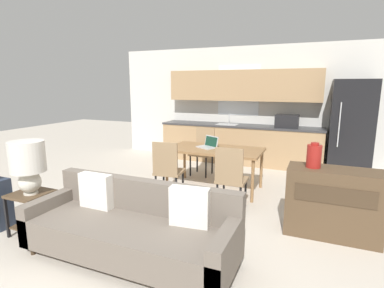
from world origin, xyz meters
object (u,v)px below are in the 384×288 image
(dining_table, at_px, (215,152))
(laptop, at_px, (209,145))
(credenza, at_px, (333,203))
(dining_chair_far_left, at_px, (203,149))
(couch, at_px, (133,228))
(side_table, at_px, (32,206))
(dining_chair_near_right, at_px, (231,176))
(refrigerator, at_px, (351,128))
(table_lamp, at_px, (28,163))
(vase, at_px, (314,156))
(dining_chair_near_left, at_px, (168,168))

(dining_table, distance_m, laptop, 0.18)
(credenza, bearing_deg, dining_chair_far_left, 142.43)
(couch, bearing_deg, side_table, -177.64)
(side_table, bearing_deg, dining_chair_far_left, 72.45)
(credenza, distance_m, dining_chair_near_right, 1.36)
(refrigerator, relative_size, side_table, 3.64)
(table_lamp, xyz_separation_m, vase, (3.09, 1.39, 0.06))
(dining_chair_far_left, bearing_deg, refrigerator, 24.43)
(couch, distance_m, side_table, 1.42)
(vase, xyz_separation_m, laptop, (-1.74, 1.10, -0.20))
(dining_chair_near_left, bearing_deg, credenza, 166.66)
(table_lamp, distance_m, dining_chair_near_left, 1.96)
(refrigerator, distance_m, dining_chair_near_right, 3.24)
(credenza, distance_m, vase, 0.61)
(table_lamp, height_order, credenza, table_lamp)
(dining_chair_near_left, xyz_separation_m, laptop, (0.37, 0.84, 0.25))
(table_lamp, bearing_deg, dining_table, 58.72)
(side_table, distance_m, dining_chair_far_left, 3.36)
(dining_table, distance_m, dining_chair_far_left, 0.94)
(table_lamp, height_order, dining_chair_near_right, table_lamp)
(vase, bearing_deg, dining_chair_near_left, 172.87)
(dining_chair_near_right, bearing_deg, couch, 67.27)
(dining_table, xyz_separation_m, dining_chair_far_left, (-0.52, 0.78, -0.14))
(dining_table, distance_m, side_table, 2.88)
(vase, distance_m, dining_chair_near_left, 2.17)
(dining_chair_near_right, height_order, dining_chair_far_left, same)
(dining_table, height_order, credenza, credenza)
(refrigerator, xyz_separation_m, table_lamp, (-3.72, -4.36, -0.05))
(table_lamp, bearing_deg, laptop, 61.53)
(dining_chair_near_right, height_order, laptop, dining_chair_near_right)
(refrigerator, xyz_separation_m, vase, (-0.63, -2.97, 0.02))
(dining_chair_near_left, bearing_deg, side_table, 50.77)
(dining_chair_near_left, bearing_deg, laptop, -121.22)
(couch, xyz_separation_m, dining_chair_near_right, (0.62, 1.56, 0.20))
(side_table, bearing_deg, couch, 2.36)
(refrigerator, relative_size, dining_table, 1.19)
(vase, height_order, dining_chair_far_left, vase)
(table_lamp, height_order, laptop, table_lamp)
(couch, relative_size, laptop, 5.59)
(side_table, relative_size, dining_chair_far_left, 0.55)
(dining_table, height_order, laptop, laptop)
(credenza, xyz_separation_m, dining_chair_far_left, (-2.36, 1.82, 0.10))
(dining_chair_far_left, distance_m, laptop, 0.86)
(refrigerator, bearing_deg, side_table, -130.90)
(vase, height_order, dining_chair_near_left, vase)
(vase, xyz_separation_m, dining_chair_near_left, (-2.11, 0.26, -0.45))
(credenza, height_order, dining_chair_near_right, dining_chair_near_right)
(dining_chair_near_right, xyz_separation_m, dining_chair_far_left, (-1.03, 1.59, 0.00))
(vase, distance_m, dining_chair_near_right, 1.20)
(side_table, bearing_deg, refrigerator, 49.10)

